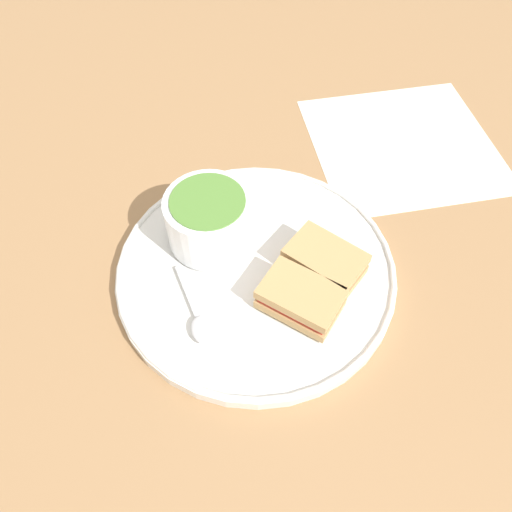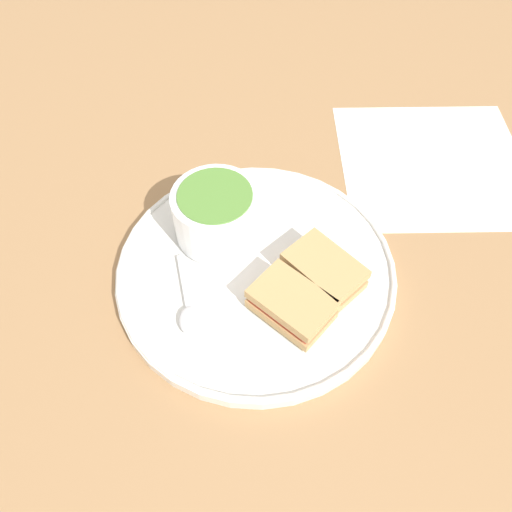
# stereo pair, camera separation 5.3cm
# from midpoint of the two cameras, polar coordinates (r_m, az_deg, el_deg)

# --- Properties ---
(ground_plane) EXTENTS (2.40, 2.40, 0.00)m
(ground_plane) POSITION_cam_midpoint_polar(r_m,az_deg,el_deg) (0.56, 2.71, -2.33)
(ground_plane) COLOR #9E754C
(plate) EXTENTS (0.31, 0.31, 0.02)m
(plate) POSITION_cam_midpoint_polar(r_m,az_deg,el_deg) (0.55, 2.75, -1.76)
(plate) COLOR white
(plate) RESTS_ON ground_plane
(soup_bowl) EXTENTS (0.10, 0.10, 0.06)m
(soup_bowl) POSITION_cam_midpoint_polar(r_m,az_deg,el_deg) (0.55, -1.77, 4.68)
(soup_bowl) COLOR white
(soup_bowl) RESTS_ON plate
(spoon) EXTENTS (0.10, 0.02, 0.01)m
(spoon) POSITION_cam_midpoint_polar(r_m,az_deg,el_deg) (0.51, -4.58, -6.99)
(spoon) COLOR silver
(spoon) RESTS_ON plate
(sandwich_half_near) EXTENTS (0.10, 0.09, 0.03)m
(sandwich_half_near) POSITION_cam_midpoint_polar(r_m,az_deg,el_deg) (0.51, 7.12, -5.70)
(sandwich_half_near) COLOR tan
(sandwich_half_near) RESTS_ON plate
(sandwich_half_far) EXTENTS (0.10, 0.09, 0.03)m
(sandwich_half_far) POSITION_cam_midpoint_polar(r_m,az_deg,el_deg) (0.53, 10.61, -1.87)
(sandwich_half_far) COLOR tan
(sandwich_half_far) RESTS_ON plate
(menu_sheet) EXTENTS (0.28, 0.29, 0.00)m
(menu_sheet) POSITION_cam_midpoint_polar(r_m,az_deg,el_deg) (0.73, 21.63, 9.71)
(menu_sheet) COLOR white
(menu_sheet) RESTS_ON ground_plane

